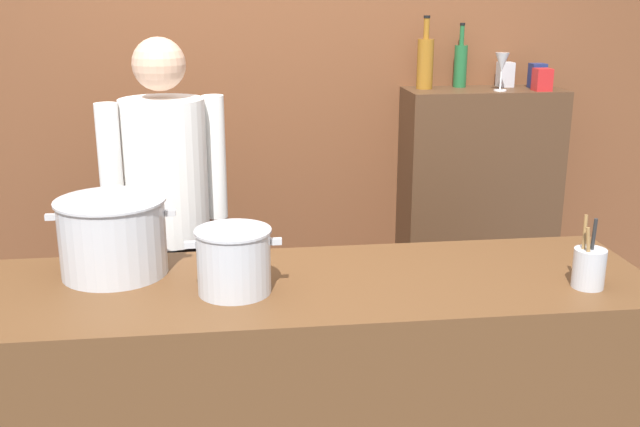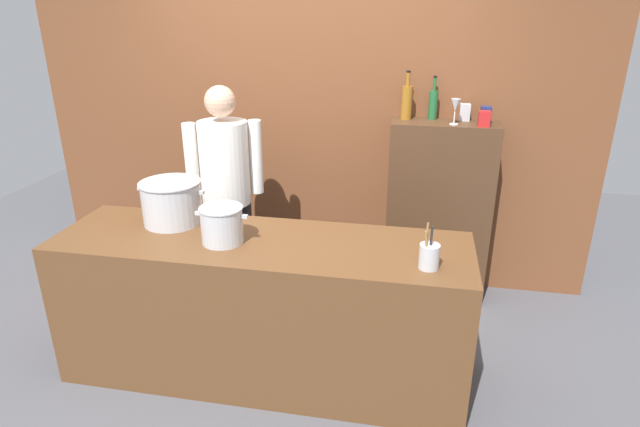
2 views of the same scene
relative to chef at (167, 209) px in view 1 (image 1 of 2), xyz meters
The scene contains 13 objects.
brick_back_panel 0.99m from the chef, 56.03° to the left, with size 4.40×0.10×3.00m, color brown.
prep_counter 0.99m from the chef, 56.96° to the right, with size 2.40×0.70×0.90m, color brown.
bar_cabinet 1.59m from the chef, 17.71° to the left, with size 0.76×0.32×1.38m, color #472D1C.
chef is the anchor object (origin of this frame).
stockpot_large 0.57m from the chef, 104.10° to the right, with size 0.43×0.37×0.26m.
stockpot_small 0.81m from the chef, 71.06° to the right, with size 0.31×0.24×0.21m.
utensil_crock 1.66m from the chef, 31.81° to the right, with size 0.10×0.10×0.24m.
wine_bottle_green 1.60m from the chef, 22.12° to the left, with size 0.06×0.06×0.31m.
wine_bottle_amber 1.43m from the chef, 23.53° to the left, with size 0.08×0.08×0.34m.
wine_glass_wide 1.69m from the chef, 14.58° to the left, with size 0.07×0.07×0.18m.
spice_tin_silver 1.78m from the chef, 18.86° to the left, with size 0.07×0.07×0.12m, color #B2B2B7.
spice_tin_red 1.84m from the chef, 12.40° to the left, with size 0.08×0.08×0.10m, color red.
spice_tin_navy 1.89m from the chef, 15.53° to the left, with size 0.07×0.07×0.12m, color navy.
Camera 1 is at (-0.21, -2.31, 1.83)m, focal length 42.08 mm.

